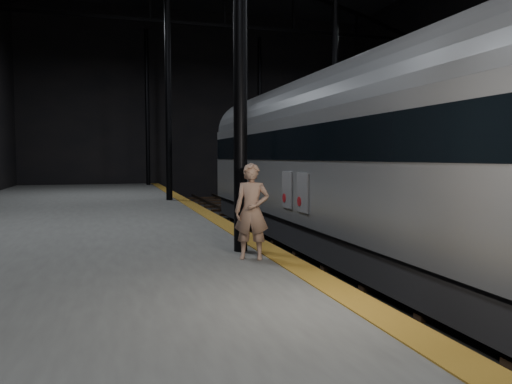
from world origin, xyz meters
name	(u,v)px	position (x,y,z in m)	size (l,w,h in m)	color
ground	(332,253)	(0.00, 0.00, 0.00)	(44.00, 44.00, 0.00)	black
platform_left	(58,250)	(-7.50, 0.00, 0.50)	(9.00, 43.80, 1.00)	#4A4A47
tactile_strip	(223,223)	(-3.25, 0.00, 1.00)	(0.50, 43.80, 0.01)	brown
track	(332,251)	(0.00, 0.00, 0.07)	(2.40, 43.00, 0.24)	#3F3328
train	(338,154)	(0.00, -0.33, 2.91)	(2.92, 19.51, 5.21)	#9FA1A6
woman	(252,211)	(-3.80, -4.79, 1.85)	(0.62, 0.41, 1.71)	#A57C65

